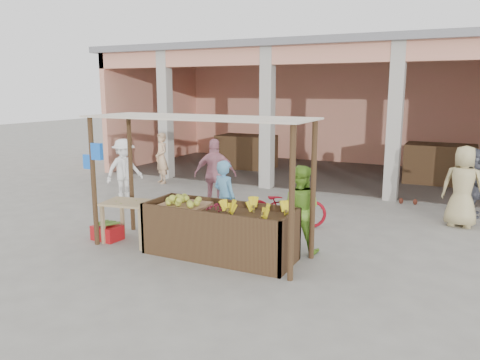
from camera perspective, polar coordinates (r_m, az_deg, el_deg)
The scene contains 20 objects.
ground at distance 8.44m, azimuth -5.50°, elevation -8.70°, with size 60.00×60.00×0.00m, color gray.
market_building at distance 16.22m, azimuth 11.43°, elevation 10.33°, with size 14.40×6.40×4.20m.
fruit_stall at distance 8.07m, azimuth -2.50°, elevation -6.58°, with size 2.60×0.95×0.80m, color #4A361D.
stall_awning at distance 8.05m, azimuth -5.62°, elevation 4.82°, with size 4.09×1.35×2.39m.
banana_heap at distance 7.68m, azimuth 2.02°, elevation -3.66°, with size 1.03×0.56×0.19m, color yellow, non-canonical shape.
melon_tray at distance 8.27m, azimuth -6.77°, elevation -2.64°, with size 0.78×0.68×0.21m.
berry_heap at distance 7.98m, azimuth -2.78°, elevation -3.33°, with size 0.39×0.32×0.13m, color maroon.
side_table at distance 8.94m, azimuth -13.21°, elevation -3.46°, with size 1.07×0.80×0.79m.
papaya_pile at distance 8.88m, azimuth -13.28°, elevation -1.99°, with size 0.69×0.39×0.20m, color #53852B, non-canonical shape.
red_crate at distance 9.36m, azimuth -15.87°, elevation -6.18°, with size 0.53×0.38×0.28m, color #AC1216.
plantain_bundle at distance 9.31m, azimuth -15.93°, elevation -5.12°, with size 0.42×0.30×0.08m, color #5C9134, non-canonical shape.
produce_sacks at distance 12.41m, azimuth 19.87°, elevation -1.52°, with size 0.75×0.47×0.57m.
vendor_blue at distance 8.97m, azimuth -1.88°, elevation -2.06°, with size 0.61×0.45×1.62m, color #61A7D9.
vendor_green at distance 8.26m, azimuth 7.26°, elevation -3.24°, with size 0.79×0.46×1.64m, color #76B131.
motorcycle at distance 9.76m, azimuth 5.47°, elevation -3.07°, with size 1.80×0.62×0.94m, color maroon.
shopper_a at distance 12.38m, azimuth -13.95°, elevation 1.50°, with size 1.10×0.55×1.72m, color white.
shopper_b at distance 11.02m, azimuth -3.04°, elevation 0.93°, with size 1.07×0.57×1.82m, color #C57C8C.
shopper_c at distance 10.72m, azimuth 25.57°, elevation -0.24°, with size 0.91×0.59×1.89m, color tan.
shopper_d at distance 11.81m, azimuth 26.75°, elevation -0.05°, with size 1.50×0.62×1.63m, color #4D4F5B.
shopper_e at distance 14.42m, azimuth -9.55°, elevation 2.76°, with size 0.60×0.45×1.61m, color #EAB88A.
Camera 1 is at (4.18, -6.76, 2.84)m, focal length 35.00 mm.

